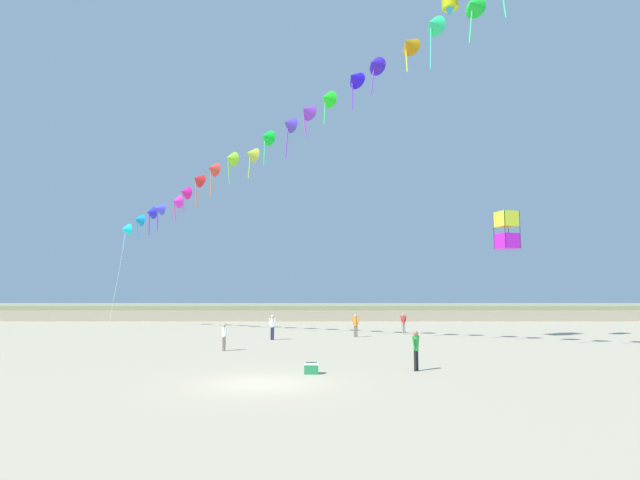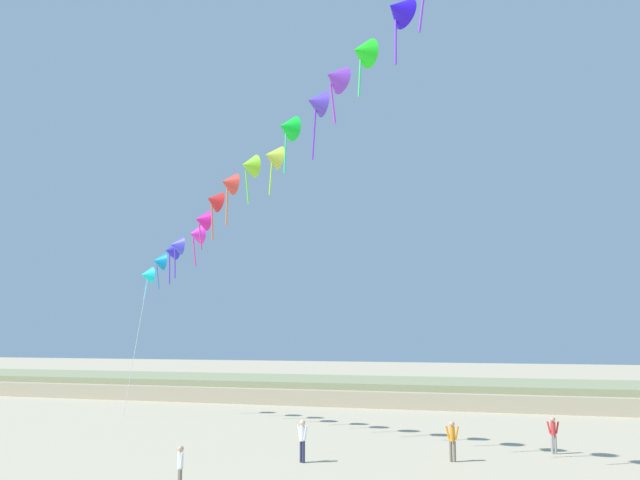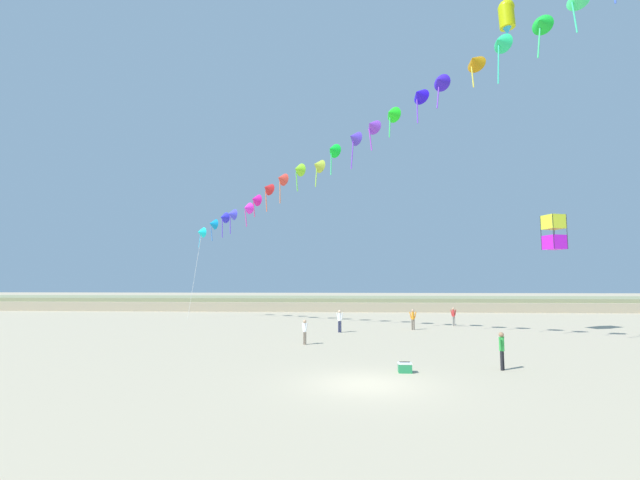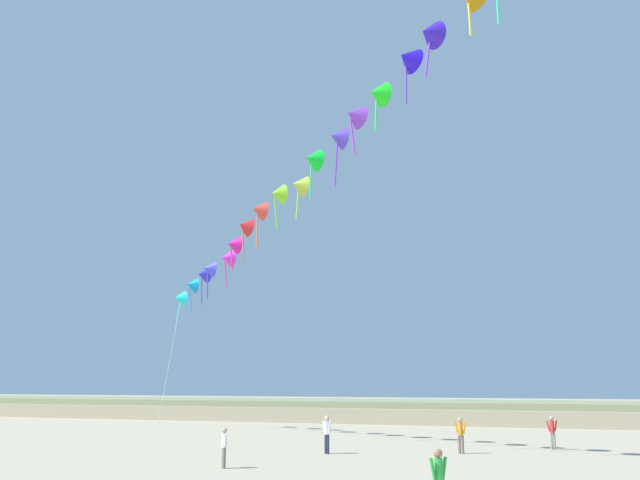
# 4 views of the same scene
# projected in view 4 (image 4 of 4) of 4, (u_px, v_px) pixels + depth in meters

# --- Properties ---
(dune_ridge) EXTENTS (120.00, 12.05, 1.64)m
(dune_ridge) POSITION_uv_depth(u_px,v_px,m) (442.00, 411.00, 55.45)
(dune_ridge) COLOR tan
(dune_ridge) RESTS_ON ground
(person_near_left) EXTENTS (0.41, 0.50, 1.64)m
(person_near_left) POSITION_uv_depth(u_px,v_px,m) (439.00, 478.00, 16.49)
(person_near_left) COLOR black
(person_near_left) RESTS_ON ground
(person_near_right) EXTENTS (0.41, 0.43, 1.50)m
(person_near_right) POSITION_uv_depth(u_px,v_px,m) (224.00, 445.00, 25.88)
(person_near_right) COLOR #726656
(person_near_right) RESTS_ON ground
(person_mid_center) EXTENTS (0.57, 0.22, 1.62)m
(person_mid_center) POSITION_uv_depth(u_px,v_px,m) (461.00, 432.00, 31.07)
(person_mid_center) COLOR #726656
(person_mid_center) RESTS_ON ground
(person_far_left) EXTENTS (0.55, 0.23, 1.58)m
(person_far_left) POSITION_uv_depth(u_px,v_px,m) (552.00, 430.00, 32.77)
(person_far_left) COLOR gray
(person_far_left) RESTS_ON ground
(person_far_right) EXTENTS (0.55, 0.37, 1.69)m
(person_far_right) POSITION_uv_depth(u_px,v_px,m) (327.00, 432.00, 31.03)
(person_far_right) COLOR #282D4C
(person_far_right) RESTS_ON ground
(kite_banner_string) EXTENTS (31.41, 26.94, 19.77)m
(kite_banner_string) POSITION_uv_depth(u_px,v_px,m) (322.00, 150.00, 32.57)
(kite_banner_string) COLOR #16E9ED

